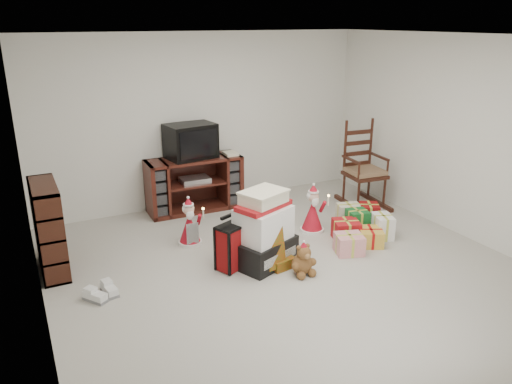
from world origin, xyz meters
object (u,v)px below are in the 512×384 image
Objects in this scene: rocking_chair at (362,175)px; gift_pile at (263,233)px; teddy_bear at (303,261)px; sneaker_pair at (102,293)px; gift_cluster at (359,226)px; bookshelf at (49,230)px; red_suitcase at (235,246)px; crt_television at (191,141)px; tv_stand at (194,184)px; santa_figurine at (313,214)px; mrs_claus_figurine at (189,226)px.

rocking_chair is 2.47m from gift_pile.
sneaker_pair is at bearing 166.60° from teddy_bear.
bookshelf is at bearing 167.90° from gift_cluster.
crt_television reaches higher than red_suitcase.
gift_pile is 0.54m from teddy_bear.
red_suitcase reaches higher than gift_cluster.
red_suitcase is at bearing -95.53° from tv_stand.
crt_television reaches higher than bookshelf.
sneaker_pair is 2.74m from crt_television.
sneaker_pair is at bearing -178.89° from gift_cluster.
crt_television is at bearing 98.92° from teddy_bear.
teddy_bear is (2.43, -1.33, -0.33)m from bookshelf.
bookshelf is 1.17× the size of gift_pile.
red_suitcase is 1.76× the size of teddy_bear.
rocking_chair is 1.81× the size of crt_television.
rocking_chair is at bearing 24.35° from santa_figurine.
bookshelf reaches higher than mrs_claus_figurine.
gift_cluster is (1.19, 0.55, -0.01)m from teddy_bear.
gift_pile is (0.10, -1.97, -0.01)m from tv_stand.
sneaker_pair is (-2.06, 0.49, -0.11)m from teddy_bear.
red_suitcase is (-0.23, -1.91, -0.12)m from tv_stand.
tv_stand is 2.49m from rocking_chair.
tv_stand is 1.89× the size of crt_television.
tv_stand is at bearing 127.18° from santa_figurine.
gift_pile is 1.19× the size of crt_television.
tv_stand reaches higher than red_suitcase.
rocking_chair reaches higher than santa_figurine.
gift_pile is at bearing -56.80° from mrs_claus_figurine.
red_suitcase and mrs_claus_figurine have the same top height.
santa_figurine is at bearing -150.42° from rocking_chair.
gift_pile is 1.82m from sneaker_pair.
gift_pile is at bearing -85.81° from tv_stand.
tv_stand is 2.57m from sneaker_pair.
sneaker_pair is at bearing -160.67° from rocking_chair.
sneaker_pair is at bearing -130.31° from tv_stand.
santa_figurine is at bearing 5.98° from gift_pile.
gift_pile is (-2.22, -1.08, -0.07)m from rocking_chair.
santa_figurine is (3.16, -0.38, -0.23)m from bookshelf.
mrs_claus_figurine is 0.51× the size of gift_cluster.
santa_figurine is 0.54× the size of gift_cluster.
rocking_chair is 2.75m from red_suitcase.
santa_figurine is (1.33, 0.46, -0.02)m from red_suitcase.
teddy_bear is 0.29× the size of gift_cluster.
rocking_chair is at bearing 37.47° from teddy_bear.
gift_cluster is at bearing -12.10° from bookshelf.
tv_stand is at bearing 164.07° from rocking_chair.
rocking_chair is at bearing 51.04° from gift_cluster.
rocking_chair reaches higher than tv_stand.
santa_figurine reaches higher than gift_cluster.
mrs_claus_figurine is 1.47m from sneaker_pair.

